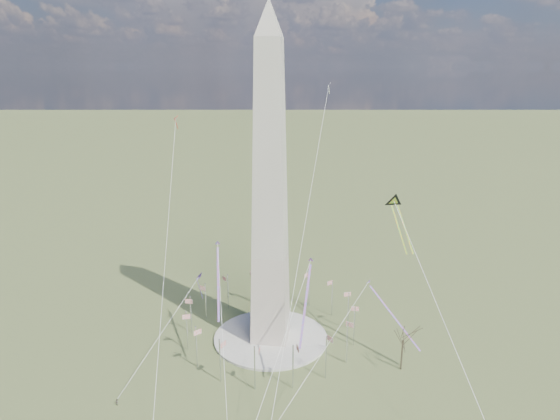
# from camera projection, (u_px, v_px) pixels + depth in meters

# --- Properties ---
(ground) EXTENTS (2000.00, 2000.00, 0.00)m
(ground) POSITION_uv_depth(u_px,v_px,m) (271.00, 339.00, 158.30)
(ground) COLOR #4F5329
(ground) RESTS_ON ground
(plaza) EXTENTS (36.00, 36.00, 0.80)m
(plaza) POSITION_uv_depth(u_px,v_px,m) (271.00, 338.00, 158.19)
(plaza) COLOR beige
(plaza) RESTS_ON ground
(washington_monument) EXTENTS (15.56, 15.56, 100.00)m
(washington_monument) POSITION_uv_depth(u_px,v_px,m) (270.00, 192.00, 145.05)
(washington_monument) COLOR #B1A294
(washington_monument) RESTS_ON plaza
(flagpole_ring) EXTENTS (54.40, 54.40, 13.00)m
(flagpole_ring) POSITION_uv_depth(u_px,v_px,m) (271.00, 318.00, 156.29)
(flagpole_ring) COLOR silver
(flagpole_ring) RESTS_ON ground
(tree_near) EXTENTS (7.95, 7.95, 13.91)m
(tree_near) POSITION_uv_depth(u_px,v_px,m) (403.00, 338.00, 139.70)
(tree_near) COLOR #453A29
(tree_near) RESTS_ON ground
(person_west) EXTENTS (1.03, 1.03, 1.69)m
(person_west) POSITION_uv_depth(u_px,v_px,m) (117.00, 402.00, 127.17)
(person_west) COLOR gray
(person_west) RESTS_ON ground
(kite_delta_black) EXTENTS (8.44, 17.04, 13.87)m
(kite_delta_black) POSITION_uv_depth(u_px,v_px,m) (395.00, 205.00, 147.46)
(kite_delta_black) COLOR black
(kite_delta_black) RESTS_ON ground
(kite_diamond_purple) EXTENTS (1.76, 3.03, 9.37)m
(kite_diamond_purple) POSITION_uv_depth(u_px,v_px,m) (199.00, 280.00, 156.39)
(kite_diamond_purple) COLOR #3D1972
(kite_diamond_purple) RESTS_ON ground
(kite_streamer_left) EXTENTS (2.22, 23.58, 16.19)m
(kite_streamer_left) POSITION_uv_depth(u_px,v_px,m) (307.00, 288.00, 138.09)
(kite_streamer_left) COLOR #F32652
(kite_streamer_left) RESTS_ON ground
(kite_streamer_mid) EXTENTS (7.04, 22.07, 15.45)m
(kite_streamer_mid) POSITION_uv_depth(u_px,v_px,m) (218.00, 269.00, 144.19)
(kite_streamer_mid) COLOR #F32652
(kite_streamer_mid) RESTS_ON ground
(kite_streamer_right) EXTENTS (15.74, 15.83, 14.47)m
(kite_streamer_right) POSITION_uv_depth(u_px,v_px,m) (386.00, 306.00, 146.67)
(kite_streamer_right) COLOR #F32652
(kite_streamer_right) RESTS_ON ground
(kite_small_red) EXTENTS (1.30, 2.09, 4.73)m
(kite_small_red) POSITION_uv_depth(u_px,v_px,m) (176.00, 119.00, 175.05)
(kite_small_red) COLOR red
(kite_small_red) RESTS_ON ground
(kite_small_white) EXTENTS (1.14, 1.78, 3.95)m
(kite_small_white) POSITION_uv_depth(u_px,v_px,m) (329.00, 86.00, 179.51)
(kite_small_white) COLOR white
(kite_small_white) RESTS_ON ground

